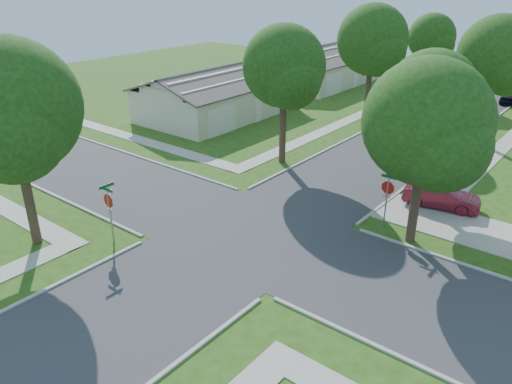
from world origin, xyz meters
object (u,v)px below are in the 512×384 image
Objects in this scene: stop_sign_sw at (109,203)px; house_nw_far at (320,70)px; tree_w_mid at (373,43)px; car_driveway at (442,196)px; tree_sw_corner at (12,114)px; stop_sign_ne at (388,190)px; tree_e_near at (432,100)px; car_curb_west at (425,96)px; house_nw_near at (218,98)px; tree_w_far at (432,39)px; tree_ne_corner at (427,128)px; tree_w_near at (285,70)px; tree_e_mid at (498,58)px.

stop_sign_sw is 38.40m from house_nw_far.
tree_w_mid is 17.37m from car_driveway.
stop_sign_ne is at bearing 43.94° from tree_sw_corner.
tree_e_near is 0.61× the size of house_nw_far.
stop_sign_sw reaches higher than car_curb_west.
tree_w_mid reaches higher than car_driveway.
house_nw_far is at bearing 107.10° from stop_sign_sw.
tree_e_near is at bearing -16.11° from house_nw_near.
stop_sign_sw is 0.37× the size of tree_w_far.
house_nw_near is at bearing 55.43° from car_curb_west.
tree_sw_corner is 1.10× the size of tree_ne_corner.
house_nw_far is at bearing 116.27° from tree_w_near.
tree_e_near is 0.87× the size of tree_w_mid.
tree_sw_corner is (-2.78, -41.00, 0.76)m from tree_w_far.
house_nw_near is at bearing -163.85° from tree_e_mid.
tree_w_far is at bearing 86.11° from tree_sw_corner.
tree_e_mid is at bearing 89.97° from tree_e_near.
stop_sign_sw is 26.09m from tree_w_mid.
stop_sign_ne is 3.96m from tree_ne_corner.
house_nw_near is at bearing -120.82° from tree_w_far.
stop_sign_sw is at bearing -124.59° from tree_e_near.
tree_e_near reaches higher than house_nw_near.
house_nw_near reaches higher than stop_sign_sw.
house_nw_near is at bearing 154.23° from tree_ne_corner.
tree_w_near is 12.01m from tree_w_mid.
car_curb_west reaches higher than car_driveway.
tree_ne_corner is at bearing -23.56° from tree_w_near.
tree_e_mid is at bearing -4.49° from car_driveway.
tree_e_near is at bearing 89.32° from stop_sign_ne.
tree_e_near is at bearing 52.70° from tree_sw_corner.
house_nw_far is (-11.35, 10.99, -4.97)m from tree_w_mid.
house_nw_near is (-22.35, 10.79, -4.08)m from tree_ne_corner.
house_nw_far is 12.93m from car_curb_west.
tree_e_mid is at bearing 16.15° from house_nw_near.
tree_w_mid is 2.41× the size of car_driveway.
tree_w_near is (-9.34, 4.31, 4.08)m from stop_sign_ne.
stop_sign_sw is at bearing -141.16° from tree_ne_corner.
tree_w_far is at bearing 110.28° from tree_ne_corner.
tree_e_mid is 1.15× the size of tree_w_far.
tree_w_mid is (-9.39, 12.00, 0.85)m from tree_e_near.
stop_sign_ne reaches higher than car_curb_west.
tree_w_mid is at bearing 119.80° from stop_sign_ne.
tree_w_far is 0.59× the size of house_nw_far.
tree_w_mid is (-9.34, 16.31, 4.46)m from stop_sign_ne.
tree_e_mid reaches higher than tree_w_near.
house_nw_near is at bearing -152.10° from tree_w_mid.
tree_w_far is at bearing 107.70° from stop_sign_ne.
car_driveway is (10.78, -0.31, -5.46)m from tree_w_near.
tree_e_near is 1.61× the size of car_curb_west.
tree_ne_corner is 0.64× the size of house_nw_far.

